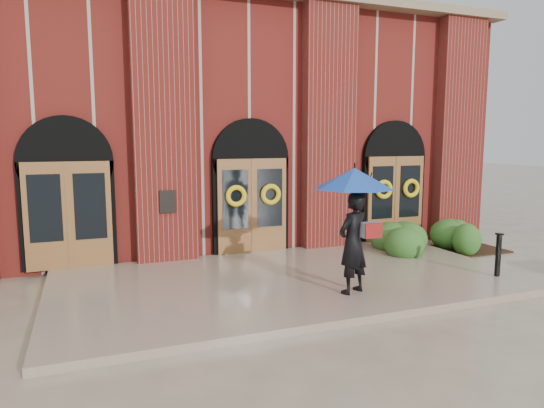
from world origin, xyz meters
name	(u,v)px	position (x,y,z in m)	size (l,w,h in m)	color
ground	(293,286)	(0.00, 0.00, 0.00)	(90.00, 90.00, 0.00)	tan
landing	(290,280)	(0.00, 0.15, 0.07)	(10.00, 5.30, 0.15)	gray
church_building	(200,130)	(0.00, 8.78, 3.50)	(16.20, 12.53, 7.00)	#5E1714
man_with_umbrella	(354,206)	(0.72, -1.27, 1.88)	(2.02, 2.02, 2.46)	black
metal_post	(498,254)	(4.30, -1.43, 0.66)	(0.15, 0.15, 0.97)	black
hedge_wall_right	(444,238)	(5.20, 1.33, 0.42)	(3.26, 1.31, 0.84)	#2E5A20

